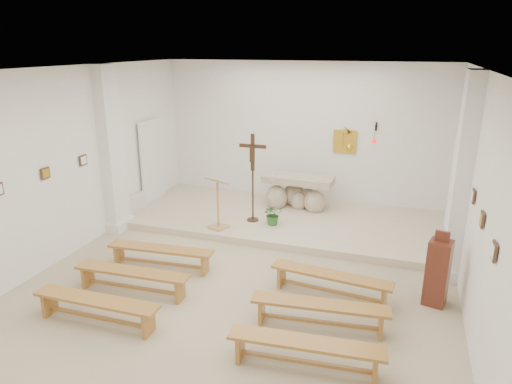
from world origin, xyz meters
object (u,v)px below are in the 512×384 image
(altar, at_px, (297,194))
(bench_left_second, at_px, (132,276))
(bench_right_front, at_px, (331,279))
(bench_left_front, at_px, (161,253))
(bench_left_third, at_px, (96,305))
(bench_right_second, at_px, (320,309))
(bench_right_third, at_px, (306,348))
(donation_pedestal, at_px, (438,272))
(crucifix_stand, at_px, (253,172))
(lectern, at_px, (217,203))

(altar, xyz_separation_m, bench_left_second, (-1.63, -4.47, -0.17))
(altar, height_order, bench_left_second, altar)
(bench_right_front, height_order, bench_left_second, same)
(bench_left_front, xyz_separation_m, bench_left_third, (-0.00, -1.81, 0.00))
(bench_right_second, bearing_deg, altar, 101.62)
(altar, relative_size, bench_right_third, 0.85)
(altar, relative_size, bench_right_second, 0.85)
(donation_pedestal, distance_m, bench_left_front, 4.64)
(bench_left_front, height_order, bench_right_third, same)
(altar, height_order, donation_pedestal, donation_pedestal)
(bench_right_second, bearing_deg, donation_pedestal, 32.04)
(altar, relative_size, bench_left_third, 0.86)
(bench_left_third, bearing_deg, crucifix_stand, 77.06)
(bench_left_third, relative_size, bench_right_third, 0.99)
(lectern, xyz_separation_m, bench_left_second, (-0.36, -2.66, -0.41))
(altar, relative_size, donation_pedestal, 1.37)
(bench_right_third, bearing_deg, bench_left_second, 158.79)
(crucifix_stand, height_order, bench_left_second, crucifix_stand)
(crucifix_stand, relative_size, bench_left_second, 0.99)
(crucifix_stand, height_order, donation_pedestal, crucifix_stand)
(bench_left_front, height_order, bench_left_second, same)
(bench_left_front, bearing_deg, altar, 60.89)
(donation_pedestal, height_order, bench_left_third, donation_pedestal)
(bench_left_second, xyz_separation_m, bench_right_third, (3.05, -0.91, 0.00))
(bench_left_second, relative_size, bench_right_third, 1.00)
(lectern, bearing_deg, altar, 74.89)
(lectern, bearing_deg, bench_left_second, -77.70)
(crucifix_stand, bearing_deg, altar, 58.04)
(crucifix_stand, xyz_separation_m, bench_right_third, (2.13, -4.21, -0.96))
(bench_right_second, bearing_deg, bench_left_front, 157.43)
(bench_left_front, xyz_separation_m, bench_left_second, (0.00, -0.91, 0.00))
(crucifix_stand, height_order, bench_left_third, crucifix_stand)
(lectern, bearing_deg, crucifix_stand, 68.93)
(bench_right_front, bearing_deg, donation_pedestal, 17.73)
(donation_pedestal, distance_m, bench_right_second, 2.01)
(donation_pedestal, height_order, bench_right_third, donation_pedestal)
(donation_pedestal, bearing_deg, bench_left_second, -151.42)
(crucifix_stand, relative_size, bench_right_second, 0.99)
(bench_left_front, relative_size, bench_left_third, 1.01)
(bench_right_front, xyz_separation_m, bench_left_second, (-3.05, -0.91, 0.00))
(bench_left_front, bearing_deg, bench_left_second, -94.49)
(bench_right_front, bearing_deg, crucifix_stand, 137.74)
(lectern, xyz_separation_m, bench_left_third, (-0.36, -3.57, -0.41))
(crucifix_stand, height_order, bench_right_second, crucifix_stand)
(bench_left_second, xyz_separation_m, bench_left_third, (-0.00, -0.91, 0.00))
(bench_right_third, bearing_deg, altar, 100.15)
(altar, xyz_separation_m, bench_right_front, (1.42, -3.56, -0.17))
(crucifix_stand, relative_size, bench_right_front, 0.99)
(bench_left_third, bearing_deg, bench_right_second, 15.94)
(bench_right_front, bearing_deg, bench_left_front, -173.92)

